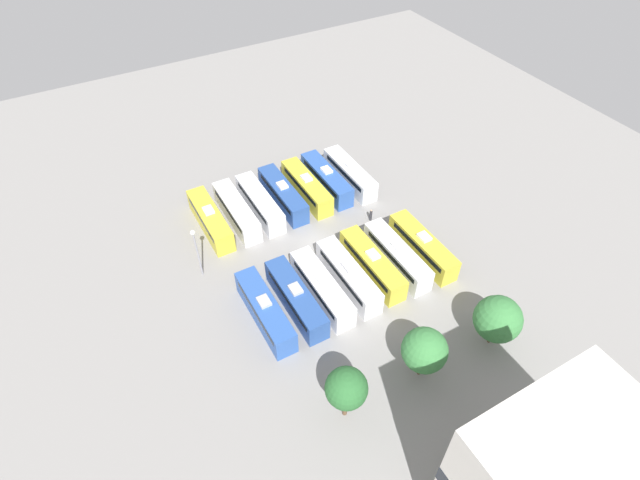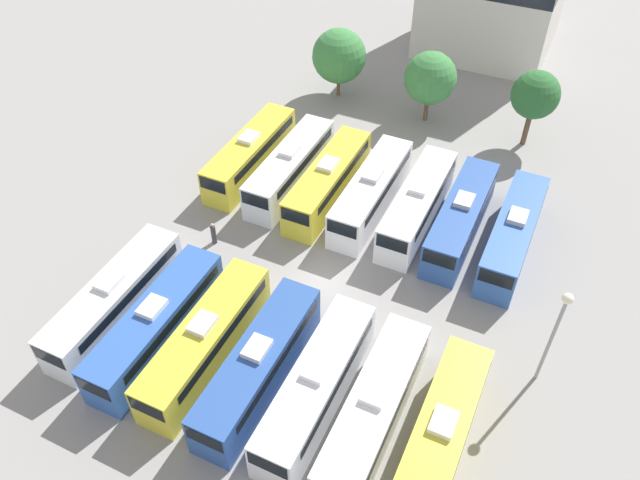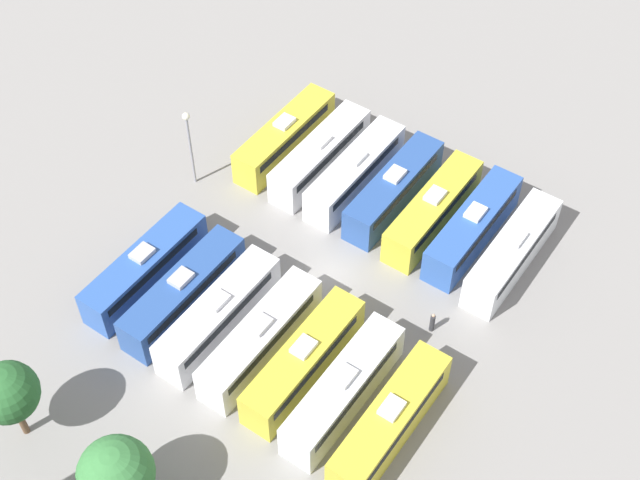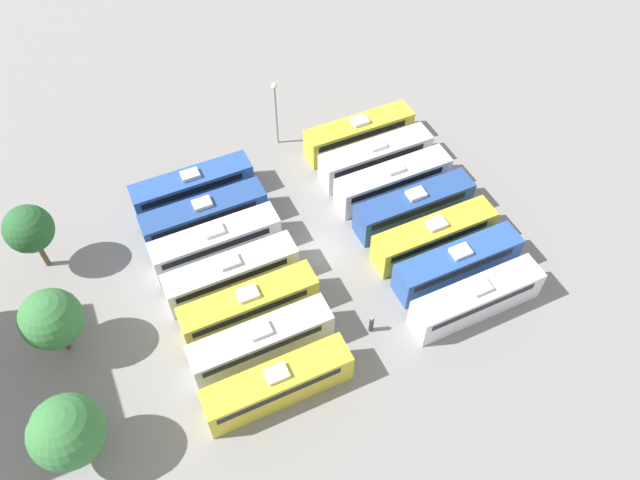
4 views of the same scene
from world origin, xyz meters
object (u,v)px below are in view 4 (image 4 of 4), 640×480
Objects in this scene: bus_5 at (375,157)px; light_pole at (275,103)px; bus_2 at (434,235)px; tree_0 at (67,432)px; bus_11 at (216,242)px; bus_13 at (193,187)px; worker_person at (371,325)px; bus_6 at (359,133)px; bus_9 at (249,305)px; tree_2 at (29,229)px; bus_12 at (204,215)px; bus_10 at (231,273)px; bus_4 at (393,180)px; tree_1 at (51,319)px; bus_7 at (277,384)px; bus_8 at (261,341)px; bus_1 at (457,263)px; bus_0 at (476,298)px; bus_3 at (414,206)px.

bus_5 is 10.69m from light_pole.
light_pole is at bearing 21.02° from bus_2.
bus_11 is at bearing -48.20° from tree_0.
worker_person is at bearing -156.91° from bus_13.
bus_9 is (-14.01, 16.84, 0.00)m from bus_6.
bus_12 is at bearing -97.73° from tree_2.
bus_10 is 1.00× the size of bus_11.
bus_6 is 1.00× the size of bus_10.
bus_9 is at bearing 57.28° from worker_person.
bus_4 is 30.74m from tree_1.
bus_7 is 6.13× the size of worker_person.
bus_8 and bus_11 have the same top height.
bus_9 is at bearing -103.56° from tree_1.
tree_2 is at bearing 80.52° from bus_4.
bus_5 is 19.68m from bus_9.
bus_9 is 1.71× the size of tree_1.
bus_1 is 1.64× the size of tree_2.
bus_6 is at bearing -1.83° from bus_5.
bus_4 is 17.01m from bus_11.
bus_12 is (-3.75, 17.06, 0.00)m from bus_6.
light_pole reaches higher than worker_person.
bus_2 is 31.57m from tree_0.
bus_10 and bus_12 have the same top height.
tree_0 is at bearing 98.75° from bus_8.
bus_11 and bus_12 have the same top height.
bus_2 is at bearing -121.53° from bus_12.
bus_8 is 13.63m from bus_12.
bus_12 is (17.23, 16.60, 0.00)m from bus_0.
bus_9 is at bearing 66.94° from bus_0.
bus_11 is (-7.00, 17.14, 0.00)m from bus_6.
tree_1 is (3.42, 30.39, 2.49)m from bus_2.
bus_3 is 17.52m from bus_11.
bus_0 and bus_12 have the same top height.
bus_9 is 14.31m from tree_1.
bus_0 is 17.80m from bus_9.
bus_12 is at bearing 127.06° from light_pole.
bus_12 is (6.82, 0.01, 0.00)m from bus_10.
tree_2 reaches higher than bus_4.
bus_1 is 1.00× the size of bus_5.
bus_6 is 36.85m from tree_0.
bus_9 reaches higher than worker_person.
bus_11 and bus_13 have the same top height.
bus_12 is (3.25, 16.93, 0.00)m from bus_4.
bus_0 is 1.00× the size of bus_1.
bus_5 and bus_7 have the same top height.
bus_4 is 19.95m from bus_8.
tree_2 is (12.09, 13.72, 3.03)m from bus_9.
bus_1 is 31.38m from tree_0.
bus_8 is (3.69, -0.22, 0.00)m from bus_7.
bus_7 is 1.00× the size of bus_8.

